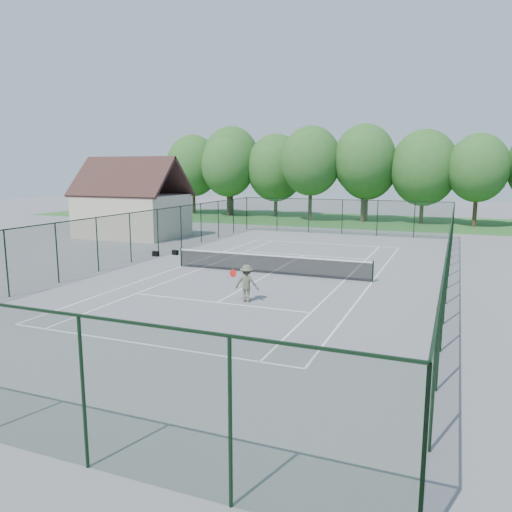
# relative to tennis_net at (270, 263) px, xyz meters

# --- Properties ---
(ground) EXTENTS (140.00, 140.00, 0.00)m
(ground) POSITION_rel_tennis_net_xyz_m (0.00, 0.00, -0.58)
(ground) COLOR gray
(ground) RESTS_ON ground
(grass_far) EXTENTS (80.00, 16.00, 0.01)m
(grass_far) POSITION_rel_tennis_net_xyz_m (0.00, 30.00, -0.57)
(grass_far) COLOR #326F2B
(grass_far) RESTS_ON ground
(court_lines) EXTENTS (11.05, 23.85, 0.01)m
(court_lines) POSITION_rel_tennis_net_xyz_m (0.00, 0.00, -0.57)
(court_lines) COLOR white
(court_lines) RESTS_ON ground
(tennis_net) EXTENTS (11.08, 0.08, 1.10)m
(tennis_net) POSITION_rel_tennis_net_xyz_m (0.00, 0.00, 0.00)
(tennis_net) COLOR black
(tennis_net) RESTS_ON ground
(fence_enclosure) EXTENTS (18.05, 36.05, 3.02)m
(fence_enclosure) POSITION_rel_tennis_net_xyz_m (0.00, 0.00, 0.98)
(fence_enclosure) COLOR #1C3B23
(fence_enclosure) RESTS_ON ground
(utility_building) EXTENTS (8.60, 6.27, 6.63)m
(utility_building) POSITION_rel_tennis_net_xyz_m (-16.00, 10.00, 2.54)
(utility_building) COLOR beige
(utility_building) RESTS_ON ground
(tree_line_far) EXTENTS (39.40, 6.40, 9.70)m
(tree_line_far) POSITION_rel_tennis_net_xyz_m (0.00, 30.00, 5.42)
(tree_line_far) COLOR #443121
(tree_line_far) RESTS_ON ground
(sports_bag_a) EXTENTS (0.44, 0.29, 0.33)m
(sports_bag_a) POSITION_rel_tennis_net_xyz_m (-8.82, 2.39, -0.41)
(sports_bag_a) COLOR black
(sports_bag_a) RESTS_ON ground
(sports_bag_b) EXTENTS (0.44, 0.33, 0.31)m
(sports_bag_b) POSITION_rel_tennis_net_xyz_m (-7.92, 3.33, -0.42)
(sports_bag_b) COLOR black
(sports_bag_b) RESTS_ON ground
(tennis_player) EXTENTS (2.11, 0.89, 1.60)m
(tennis_player) POSITION_rel_tennis_net_xyz_m (1.09, -5.76, 0.23)
(tennis_player) COLOR #565840
(tennis_player) RESTS_ON ground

